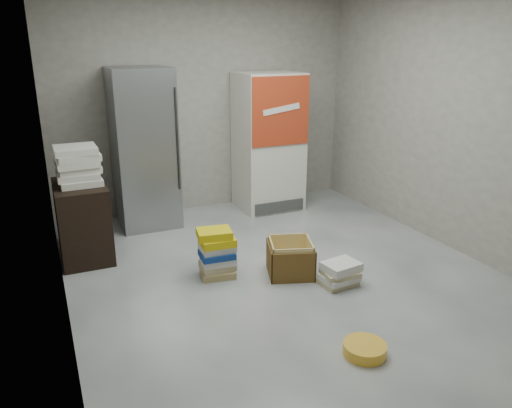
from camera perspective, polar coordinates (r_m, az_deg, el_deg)
The scene contains 10 objects.
ground at distance 4.85m, azimuth 4.07°, elevation -8.76°, with size 5.00×5.00×0.00m, color beige.
room_shell at distance 4.33m, azimuth 4.62°, elevation 12.90°, with size 4.04×5.04×2.82m.
steel_fridge at distance 6.17m, azimuth -12.67°, elevation 6.17°, with size 0.70×0.72×1.90m.
coke_cooler at distance 6.68m, azimuth 1.44°, elevation 7.13°, with size 0.80×0.73×1.80m.
wood_shelf at distance 5.51m, azimuth -19.17°, elevation -1.83°, with size 0.50×0.80×0.80m, color black.
supply_box_stack at distance 5.34m, azimuth -19.70°, elevation 4.17°, with size 0.44×0.44×0.39m.
phonebook_stack_main at distance 4.86m, azimuth -4.49°, elevation -5.61°, with size 0.38×0.33×0.47m.
phonebook_stack_side at distance 4.78m, azimuth 9.55°, elevation -7.86°, with size 0.37×0.30×0.23m.
cardboard_box at distance 4.93m, azimuth 3.95°, elevation -6.45°, with size 0.54×0.54×0.35m.
bucket_lid at distance 3.89m, azimuth 12.31°, elevation -15.89°, with size 0.32×0.32×0.09m, color yellow.
Camera 1 is at (-2.05, -3.80, 2.21)m, focal length 35.00 mm.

